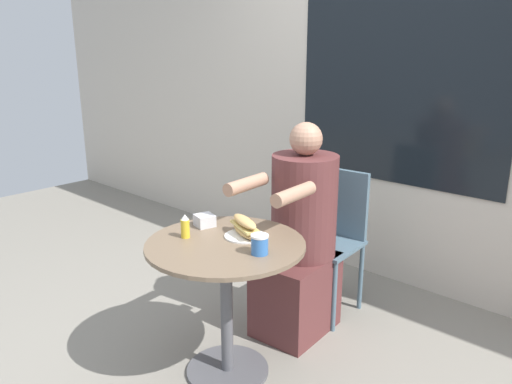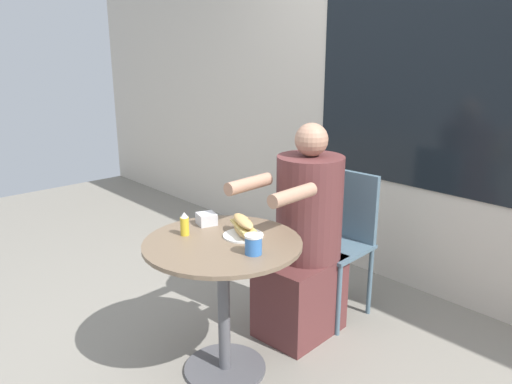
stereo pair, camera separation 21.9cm
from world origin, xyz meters
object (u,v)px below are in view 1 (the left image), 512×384
at_px(cafe_table, 226,278).
at_px(condiment_bottle, 185,226).
at_px(diner_chair, 334,228).
at_px(seated_diner, 300,245).
at_px(drink_cup, 260,244).
at_px(sandwich_on_plate, 245,228).

height_order(cafe_table, condiment_bottle, condiment_bottle).
distance_m(diner_chair, seated_diner, 0.35).
xyz_separation_m(seated_diner, drink_cup, (0.20, -0.56, 0.23)).
bearing_deg(sandwich_on_plate, diner_chair, 91.30).
xyz_separation_m(cafe_table, condiment_bottle, (-0.19, -0.08, 0.24)).
xyz_separation_m(diner_chair, seated_diner, (0.01, -0.35, -0.00)).
height_order(diner_chair, seated_diner, seated_diner).
relative_size(drink_cup, condiment_bottle, 0.77).
distance_m(cafe_table, condiment_bottle, 0.32).
xyz_separation_m(sandwich_on_plate, condiment_bottle, (-0.20, -0.20, 0.01)).
bearing_deg(cafe_table, seated_diner, 89.36).
bearing_deg(cafe_table, drink_cup, 2.19).
height_order(seated_diner, condiment_bottle, seated_diner).
height_order(cafe_table, seated_diner, seated_diner).
bearing_deg(condiment_bottle, drink_cup, 13.04).
bearing_deg(condiment_bottle, diner_chair, 79.57).
xyz_separation_m(cafe_table, sandwich_on_plate, (0.02, 0.12, 0.23)).
distance_m(cafe_table, diner_chair, 0.92).
relative_size(diner_chair, sandwich_on_plate, 3.76).
bearing_deg(drink_cup, seated_diner, 109.67).
xyz_separation_m(sandwich_on_plate, drink_cup, (0.19, -0.11, 0.00)).
distance_m(diner_chair, sandwich_on_plate, 0.84).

